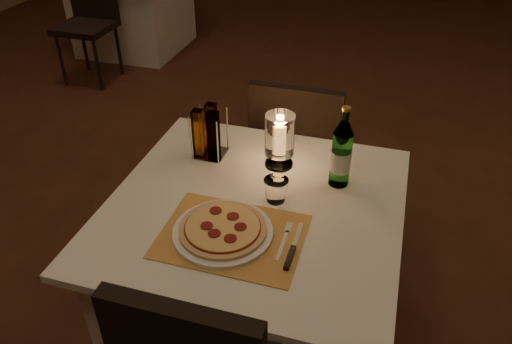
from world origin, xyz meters
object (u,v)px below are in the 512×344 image
(plate, at_px, (223,232))
(water_bottle, at_px, (341,154))
(main_table, at_px, (255,278))
(pizza, at_px, (223,228))
(chair_far, at_px, (297,146))
(hurricane_candle, at_px, (280,137))
(neighbor_table_left, at_px, (134,10))
(tumbler, at_px, (276,190))

(plate, height_order, water_bottle, water_bottle)
(main_table, xyz_separation_m, pizza, (-0.05, -0.18, 0.39))
(plate, height_order, pizza, pizza)
(chair_far, xyz_separation_m, hurricane_candle, (0.02, -0.46, 0.32))
(pizza, relative_size, neighbor_table_left, 0.28)
(tumbler, bearing_deg, neighbor_table_left, 126.54)
(hurricane_candle, xyz_separation_m, neighbor_table_left, (-2.13, 2.71, -0.49))
(pizza, relative_size, water_bottle, 0.91)
(tumbler, bearing_deg, pizza, -117.45)
(pizza, bearing_deg, main_table, 74.49)
(main_table, bearing_deg, pizza, -105.51)
(main_table, distance_m, water_bottle, 0.59)
(tumbler, height_order, hurricane_candle, hurricane_candle)
(chair_far, height_order, pizza, chair_far)
(main_table, relative_size, pizza, 3.57)
(main_table, bearing_deg, hurricane_candle, 85.59)
(main_table, distance_m, tumbler, 0.42)
(plate, bearing_deg, pizza, 49.19)
(main_table, bearing_deg, chair_far, 90.00)
(water_bottle, bearing_deg, plate, -128.68)
(main_table, height_order, pizza, pizza)
(pizza, height_order, hurricane_candle, hurricane_candle)
(main_table, height_order, chair_far, chair_far)
(hurricane_candle, height_order, neighbor_table_left, hurricane_candle)
(pizza, height_order, water_bottle, water_bottle)
(water_bottle, bearing_deg, main_table, -141.59)
(chair_far, height_order, water_bottle, water_bottle)
(chair_far, relative_size, neighbor_table_left, 0.90)
(main_table, relative_size, hurricane_candle, 4.67)
(chair_far, bearing_deg, tumbler, -84.47)
(neighbor_table_left, bearing_deg, hurricane_candle, -51.91)
(chair_far, relative_size, water_bottle, 2.91)
(tumbler, height_order, neighbor_table_left, tumbler)
(main_table, xyz_separation_m, neighbor_table_left, (-2.11, 2.97, 0.00))
(chair_far, xyz_separation_m, plate, (-0.05, -0.89, 0.20))
(plate, relative_size, tumbler, 3.74)
(main_table, distance_m, hurricane_candle, 0.56)
(pizza, distance_m, neighbor_table_left, 3.78)
(main_table, height_order, neighbor_table_left, same)
(tumbler, bearing_deg, hurricane_candle, 101.74)
(chair_far, bearing_deg, plate, -93.20)
(main_table, height_order, water_bottle, water_bottle)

